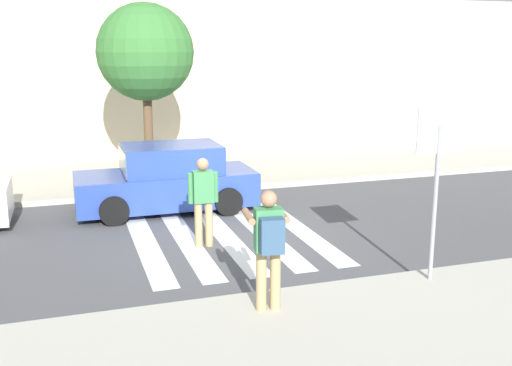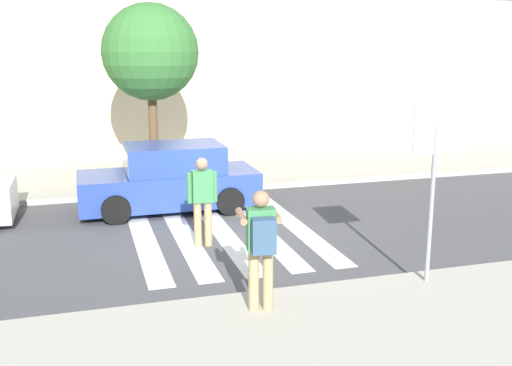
{
  "view_description": "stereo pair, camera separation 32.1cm",
  "coord_description": "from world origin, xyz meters",
  "px_view_note": "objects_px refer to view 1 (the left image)",
  "views": [
    {
      "loc": [
        -3.01,
        -11.24,
        3.76
      ],
      "look_at": [
        0.6,
        -0.2,
        1.1
      ],
      "focal_mm": 42.0,
      "sensor_mm": 36.0,
      "label": 1
    },
    {
      "loc": [
        -2.7,
        -11.34,
        3.76
      ],
      "look_at": [
        0.6,
        -0.2,
        1.1
      ],
      "focal_mm": 42.0,
      "sensor_mm": 36.0,
      "label": 2
    }
  ],
  "objects_px": {
    "pedestrian_crossing": "(203,197)",
    "parked_car_blue": "(167,180)",
    "stop_sign": "(438,153)",
    "photographer_with_backpack": "(269,240)",
    "street_tree_center": "(145,53)"
  },
  "relations": [
    {
      "from": "stop_sign",
      "to": "parked_car_blue",
      "type": "height_order",
      "value": "stop_sign"
    },
    {
      "from": "street_tree_center",
      "to": "photographer_with_backpack",
      "type": "bearing_deg",
      "value": -87.39
    },
    {
      "from": "street_tree_center",
      "to": "parked_car_blue",
      "type": "bearing_deg",
      "value": -88.63
    },
    {
      "from": "pedestrian_crossing",
      "to": "parked_car_blue",
      "type": "distance_m",
      "value": 2.83
    },
    {
      "from": "pedestrian_crossing",
      "to": "photographer_with_backpack",
      "type": "bearing_deg",
      "value": -87.71
    },
    {
      "from": "stop_sign",
      "to": "parked_car_blue",
      "type": "xyz_separation_m",
      "value": [
        -3.16,
        5.88,
        -1.46
      ]
    },
    {
      "from": "photographer_with_backpack",
      "to": "stop_sign",
      "type": "bearing_deg",
      "value": 6.19
    },
    {
      "from": "stop_sign",
      "to": "photographer_with_backpack",
      "type": "relative_size",
      "value": 1.62
    },
    {
      "from": "stop_sign",
      "to": "parked_car_blue",
      "type": "bearing_deg",
      "value": 118.26
    },
    {
      "from": "photographer_with_backpack",
      "to": "parked_car_blue",
      "type": "xyz_separation_m",
      "value": [
        -0.33,
        6.19,
        -0.44
      ]
    },
    {
      "from": "pedestrian_crossing",
      "to": "parked_car_blue",
      "type": "bearing_deg",
      "value": 94.05
    },
    {
      "from": "pedestrian_crossing",
      "to": "parked_car_blue",
      "type": "relative_size",
      "value": 0.42
    },
    {
      "from": "photographer_with_backpack",
      "to": "pedestrian_crossing",
      "type": "height_order",
      "value": "photographer_with_backpack"
    },
    {
      "from": "parked_car_blue",
      "to": "street_tree_center",
      "type": "xyz_separation_m",
      "value": [
        -0.06,
        2.43,
        2.87
      ]
    },
    {
      "from": "stop_sign",
      "to": "photographer_with_backpack",
      "type": "distance_m",
      "value": 3.02
    }
  ]
}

